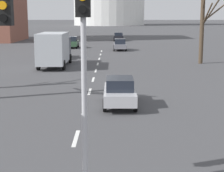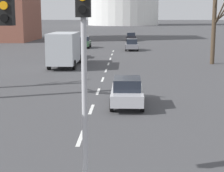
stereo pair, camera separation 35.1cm
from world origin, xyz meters
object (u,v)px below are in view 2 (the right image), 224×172
sedan_near_left (132,45)px  sedan_near_right (131,37)px  delivery_truck (65,48)px  sedan_mid_centre (84,42)px  sedan_far_left (70,51)px  traffic_signal_centre_tall (58,30)px  sedan_far_right (127,92)px

sedan_near_left → sedan_near_right: bearing=89.6°
delivery_truck → sedan_mid_centre: bearing=91.4°
sedan_mid_centre → sedan_far_left: 13.12m
traffic_signal_centre_tall → sedan_far_right: bearing=80.1°
traffic_signal_centre_tall → sedan_near_right: (2.53, 61.26, -3.52)m
sedan_mid_centre → sedan_near_left: bearing=-28.1°
sedan_near_left → sedan_mid_centre: bearing=151.9°
traffic_signal_centre_tall → sedan_near_left: size_ratio=1.38×
sedan_far_left → sedan_far_right: sedan_far_left is taller
sedan_mid_centre → delivery_truck: bearing=-88.6°
sedan_near_left → delivery_truck: (-6.36, -16.53, 0.91)m
sedan_near_left → delivery_truck: 17.73m
sedan_far_left → sedan_mid_centre: bearing=89.3°
sedan_far_left → sedan_near_left: bearing=53.4°
traffic_signal_centre_tall → sedan_near_left: 41.90m
delivery_truck → sedan_near_left: bearing=69.0°
sedan_near_left → sedan_far_left: sedan_near_left is taller
sedan_near_left → sedan_far_left: size_ratio=0.92×
sedan_far_left → sedan_near_right: bearing=76.2°
traffic_signal_centre_tall → delivery_truck: bearing=98.9°
sedan_near_right → sedan_far_left: sedan_near_right is taller
sedan_near_left → sedan_far_left: bearing=-126.6°
traffic_signal_centre_tall → sedan_near_left: (2.40, 41.68, -3.53)m
sedan_near_left → sedan_far_right: 31.79m
traffic_signal_centre_tall → sedan_mid_centre: (-4.45, 45.34, -3.47)m
traffic_signal_centre_tall → sedan_far_left: traffic_signal_centre_tall is taller
traffic_signal_centre_tall → sedan_far_right: 10.65m
sedan_mid_centre → sedan_far_right: size_ratio=0.96×
sedan_mid_centre → delivery_truck: size_ratio=0.53×
sedan_near_right → sedan_far_right: size_ratio=1.12×
traffic_signal_centre_tall → sedan_mid_centre: bearing=95.6°
sedan_far_left → delivery_truck: (0.67, -7.08, 0.88)m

